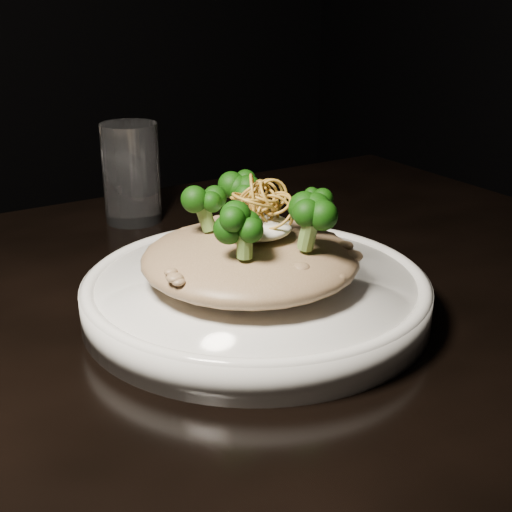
{
  "coord_description": "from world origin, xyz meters",
  "views": [
    {
      "loc": [
        -0.25,
        -0.52,
        1.03
      ],
      "look_at": [
        0.06,
        -0.02,
        0.81
      ],
      "focal_mm": 50.0,
      "sensor_mm": 36.0,
      "label": 1
    }
  ],
  "objects": [
    {
      "name": "table",
      "position": [
        0.0,
        0.0,
        0.67
      ],
      "size": [
        1.1,
        0.8,
        0.75
      ],
      "color": "black",
      "rests_on": "ground"
    },
    {
      "name": "plate",
      "position": [
        0.06,
        -0.02,
        0.77
      ],
      "size": [
        0.31,
        0.31,
        0.03
      ],
      "primitive_type": "cylinder",
      "color": "white",
      "rests_on": "table"
    },
    {
      "name": "risotto",
      "position": [
        0.05,
        -0.02,
        0.8
      ],
      "size": [
        0.19,
        0.19,
        0.04
      ],
      "primitive_type": "ellipsoid",
      "color": "brown",
      "rests_on": "plate"
    },
    {
      "name": "broccoli",
      "position": [
        0.06,
        -0.02,
        0.85
      ],
      "size": [
        0.15,
        0.15,
        0.05
      ],
      "primitive_type": null,
      "color": "black",
      "rests_on": "risotto"
    },
    {
      "name": "cheese",
      "position": [
        0.06,
        -0.02,
        0.83
      ],
      "size": [
        0.06,
        0.06,
        0.02
      ],
      "primitive_type": "ellipsoid",
      "color": "white",
      "rests_on": "risotto"
    },
    {
      "name": "shallots",
      "position": [
        0.06,
        -0.02,
        0.86
      ],
      "size": [
        0.07,
        0.07,
        0.04
      ],
      "primitive_type": null,
      "color": "brown",
      "rests_on": "cheese"
    },
    {
      "name": "drinking_glass",
      "position": [
        0.07,
        0.28,
        0.81
      ],
      "size": [
        0.08,
        0.08,
        0.12
      ],
      "primitive_type": "cylinder",
      "rotation": [
        0.0,
        0.0,
        0.17
      ],
      "color": "white",
      "rests_on": "table"
    }
  ]
}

